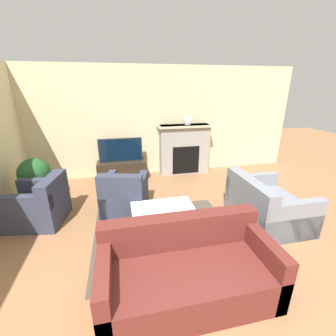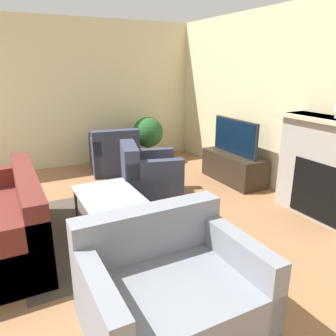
# 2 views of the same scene
# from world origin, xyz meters

# --- Properties ---
(wall_back) EXTENTS (8.33, 0.06, 2.70)m
(wall_back) POSITION_xyz_m (0.00, 4.96, 1.35)
(wall_back) COLOR beige
(wall_back) RESTS_ON ground_plane
(wall_left) EXTENTS (0.06, 7.93, 2.70)m
(wall_left) POSITION_xyz_m (-2.70, 2.46, 1.35)
(wall_left) COLOR beige
(wall_left) RESTS_ON ground_plane
(area_rug) EXTENTS (2.19, 1.90, 0.00)m
(area_rug) POSITION_xyz_m (0.10, 2.17, 0.00)
(area_rug) COLOR #4C4238
(area_rug) RESTS_ON ground_plane
(fireplace) EXTENTS (1.41, 0.41, 1.29)m
(fireplace) POSITION_xyz_m (1.16, 4.75, 0.67)
(fireplace) COLOR #9E9993
(fireplace) RESTS_ON ground_plane
(tv_stand) EXTENTS (1.17, 0.48, 0.47)m
(tv_stand) POSITION_xyz_m (-0.49, 4.61, 0.24)
(tv_stand) COLOR #2D2319
(tv_stand) RESTS_ON ground_plane
(tv) EXTENTS (1.03, 0.06, 0.57)m
(tv) POSITION_xyz_m (-0.49, 4.61, 0.76)
(tv) COLOR #232328
(tv) RESTS_ON tv_stand
(couch_sectional) EXTENTS (1.86, 0.89, 0.82)m
(couch_sectional) POSITION_xyz_m (0.13, 1.10, 0.29)
(couch_sectional) COLOR #5B231E
(couch_sectional) RESTS_ON ground_plane
(couch_loveseat) EXTENTS (1.00, 1.23, 0.82)m
(couch_loveseat) POSITION_xyz_m (1.85, 2.17, 0.29)
(couch_loveseat) COLOR gray
(couch_loveseat) RESTS_ON ground_plane
(armchair_by_window) EXTENTS (0.97, 0.93, 0.82)m
(armchair_by_window) POSITION_xyz_m (-1.92, 3.00, 0.30)
(armchair_by_window) COLOR #33384C
(armchair_by_window) RESTS_ON ground_plane
(armchair_accent) EXTENTS (0.94, 0.98, 0.82)m
(armchair_accent) POSITION_xyz_m (-0.47, 3.05, 0.30)
(armchair_accent) COLOR #33384C
(armchair_accent) RESTS_ON ground_plane
(coffee_table) EXTENTS (0.99, 0.70, 0.41)m
(coffee_table) POSITION_xyz_m (0.10, 2.27, 0.37)
(coffee_table) COLOR #333338
(coffee_table) RESTS_ON ground_plane
(potted_plant) EXTENTS (0.59, 0.59, 0.91)m
(potted_plant) POSITION_xyz_m (-2.17, 3.80, 0.58)
(potted_plant) COLOR #47474C
(potted_plant) RESTS_ON ground_plane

